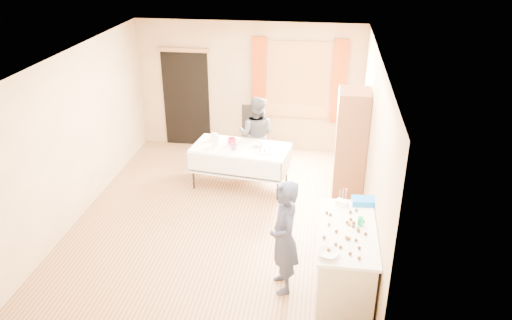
% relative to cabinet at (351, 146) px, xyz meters
% --- Properties ---
extents(floor, '(4.50, 5.50, 0.02)m').
position_rel_cabinet_xyz_m(floor, '(-1.99, -0.92, -0.96)').
color(floor, '#9E7047').
rests_on(floor, ground).
extents(ceiling, '(4.50, 5.50, 0.02)m').
position_rel_cabinet_xyz_m(ceiling, '(-1.99, -0.92, 1.66)').
color(ceiling, white).
rests_on(ceiling, floor).
extents(wall_back, '(4.50, 0.02, 2.60)m').
position_rel_cabinet_xyz_m(wall_back, '(-1.99, 1.84, 0.35)').
color(wall_back, tan).
rests_on(wall_back, floor).
extents(wall_front, '(4.50, 0.02, 2.60)m').
position_rel_cabinet_xyz_m(wall_front, '(-1.99, -3.68, 0.35)').
color(wall_front, tan).
rests_on(wall_front, floor).
extents(wall_left, '(0.02, 5.50, 2.60)m').
position_rel_cabinet_xyz_m(wall_left, '(-4.25, -0.92, 0.35)').
color(wall_left, tan).
rests_on(wall_left, floor).
extents(wall_right, '(0.02, 5.50, 2.60)m').
position_rel_cabinet_xyz_m(wall_right, '(0.27, -0.92, 0.35)').
color(wall_right, tan).
rests_on(wall_right, floor).
extents(window_frame, '(1.32, 0.06, 1.52)m').
position_rel_cabinet_xyz_m(window_frame, '(-0.99, 1.80, 0.55)').
color(window_frame, olive).
rests_on(window_frame, wall_back).
extents(window_pane, '(1.20, 0.02, 1.40)m').
position_rel_cabinet_xyz_m(window_pane, '(-0.99, 1.79, 0.55)').
color(window_pane, white).
rests_on(window_pane, wall_back).
extents(curtain_left, '(0.28, 0.06, 1.65)m').
position_rel_cabinet_xyz_m(curtain_left, '(-1.77, 1.75, 0.55)').
color(curtain_left, '#93360C').
rests_on(curtain_left, wall_back).
extents(curtain_right, '(0.28, 0.06, 1.65)m').
position_rel_cabinet_xyz_m(curtain_right, '(-0.21, 1.75, 0.55)').
color(curtain_right, '#93360C').
rests_on(curtain_right, wall_back).
extents(doorway, '(0.95, 0.04, 2.00)m').
position_rel_cabinet_xyz_m(doorway, '(-3.29, 1.81, 0.05)').
color(doorway, black).
rests_on(doorway, floor).
extents(door_lintel, '(1.05, 0.06, 0.08)m').
position_rel_cabinet_xyz_m(door_lintel, '(-3.29, 1.78, 1.07)').
color(door_lintel, olive).
rests_on(door_lintel, wall_back).
extents(cabinet, '(0.50, 0.60, 1.89)m').
position_rel_cabinet_xyz_m(cabinet, '(0.00, 0.00, 0.00)').
color(cabinet, brown).
rests_on(cabinet, floor).
extents(counter, '(0.70, 1.48, 0.91)m').
position_rel_cabinet_xyz_m(counter, '(-0.10, -2.49, -0.49)').
color(counter, '#BEB69E').
rests_on(counter, floor).
extents(party_table, '(1.78, 1.07, 0.75)m').
position_rel_cabinet_xyz_m(party_table, '(-1.88, 0.13, -0.50)').
color(party_table, black).
rests_on(party_table, floor).
extents(chair, '(0.48, 0.48, 1.09)m').
position_rel_cabinet_xyz_m(chair, '(-1.82, 1.20, -0.62)').
color(chair, black).
rests_on(chair, floor).
extents(girl, '(0.76, 0.68, 1.52)m').
position_rel_cabinet_xyz_m(girl, '(-0.86, -2.55, -0.18)').
color(girl, '#212742').
rests_on(girl, floor).
extents(woman, '(0.88, 0.77, 1.46)m').
position_rel_cabinet_xyz_m(woman, '(-1.68, 0.76, -0.21)').
color(woman, black).
rests_on(woman, floor).
extents(soda_can, '(0.07, 0.07, 0.12)m').
position_rel_cabinet_xyz_m(soda_can, '(0.05, -2.38, 0.03)').
color(soda_can, '#109656').
rests_on(soda_can, counter).
extents(mixing_bowl, '(0.41, 0.41, 0.06)m').
position_rel_cabinet_xyz_m(mixing_bowl, '(-0.33, -3.05, -0.01)').
color(mixing_bowl, white).
rests_on(mixing_bowl, counter).
extents(foam_block, '(0.18, 0.15, 0.08)m').
position_rel_cabinet_xyz_m(foam_block, '(-0.16, -1.92, 0.00)').
color(foam_block, white).
rests_on(foam_block, counter).
extents(blue_basket, '(0.31, 0.22, 0.08)m').
position_rel_cabinet_xyz_m(blue_basket, '(0.11, -1.83, 0.00)').
color(blue_basket, blue).
rests_on(blue_basket, counter).
extents(pitcher, '(0.12, 0.12, 0.22)m').
position_rel_cabinet_xyz_m(pitcher, '(-2.31, 0.10, -0.09)').
color(pitcher, silver).
rests_on(pitcher, party_table).
extents(cup_red, '(0.21, 0.21, 0.12)m').
position_rel_cabinet_xyz_m(cup_red, '(-2.04, 0.20, -0.14)').
color(cup_red, red).
rests_on(cup_red, party_table).
extents(cup_rainbow, '(0.14, 0.14, 0.11)m').
position_rel_cabinet_xyz_m(cup_rainbow, '(-1.96, -0.02, -0.14)').
color(cup_rainbow, red).
rests_on(cup_rainbow, party_table).
extents(small_bowl, '(0.21, 0.21, 0.06)m').
position_rel_cabinet_xyz_m(small_bowl, '(-1.56, 0.21, -0.17)').
color(small_bowl, white).
rests_on(small_bowl, party_table).
extents(pastry_tray, '(0.28, 0.20, 0.02)m').
position_rel_cabinet_xyz_m(pastry_tray, '(-1.42, -0.04, -0.19)').
color(pastry_tray, white).
rests_on(pastry_tray, party_table).
extents(bottle, '(0.11, 0.11, 0.15)m').
position_rel_cabinet_xyz_m(bottle, '(-2.42, 0.35, -0.12)').
color(bottle, white).
rests_on(bottle, party_table).
extents(cake_balls, '(0.53, 1.07, 0.04)m').
position_rel_cabinet_xyz_m(cake_balls, '(-0.10, -2.55, -0.01)').
color(cake_balls, '#3F2314').
rests_on(cake_balls, counter).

